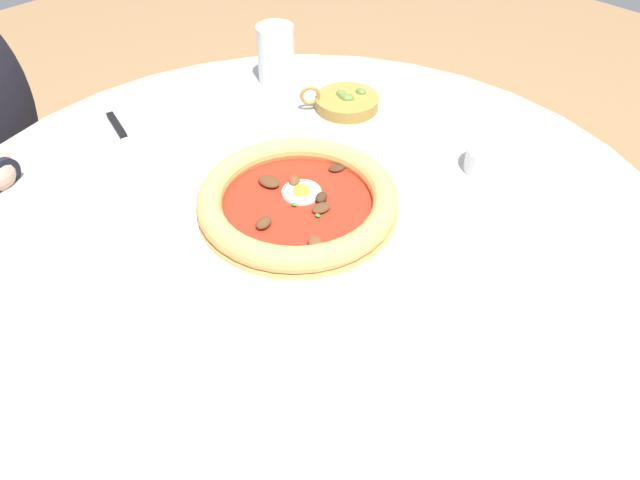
% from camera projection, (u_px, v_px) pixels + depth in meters
% --- Properties ---
extents(dining_table, '(1.02, 1.02, 0.75)m').
position_uv_depth(dining_table, '(302.00, 292.00, 0.87)').
color(dining_table, '#999993').
rests_on(dining_table, ground).
extents(pizza_on_plate, '(0.30, 0.30, 0.04)m').
position_uv_depth(pizza_on_plate, '(298.00, 203.00, 0.80)').
color(pizza_on_plate, white).
rests_on(pizza_on_plate, dining_table).
extents(water_glass, '(0.06, 0.06, 0.10)m').
position_uv_depth(water_glass, '(276.00, 58.00, 1.06)').
color(water_glass, silver).
rests_on(water_glass, dining_table).
extents(steak_knife, '(0.20, 0.06, 0.01)m').
position_uv_depth(steak_knife, '(123.00, 135.00, 0.95)').
color(steak_knife, silver).
rests_on(steak_knife, dining_table).
extents(ramekin_capers, '(0.08, 0.08, 0.04)m').
position_uv_depth(ramekin_capers, '(493.00, 159.00, 0.87)').
color(ramekin_capers, white).
rests_on(ramekin_capers, dining_table).
extents(olive_pan, '(0.11, 0.12, 0.04)m').
position_uv_depth(olive_pan, '(346.00, 102.00, 1.01)').
color(olive_pan, olive).
rests_on(olive_pan, dining_table).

